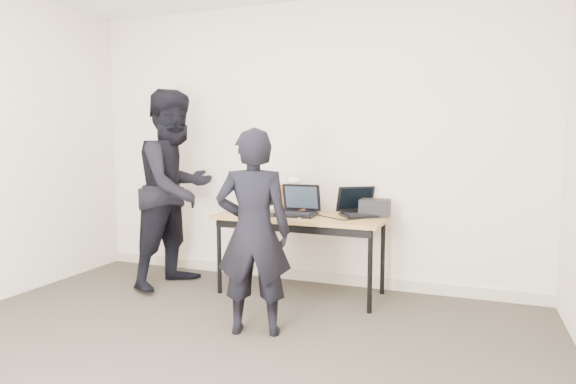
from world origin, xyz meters
The scene contains 13 objects.
room centered at (0.00, 0.00, 1.35)m, with size 4.60×4.60×2.80m.
desk centered at (0.14, 1.83, 0.66)m, with size 1.52×0.69×0.72m.
laptop_beige centered at (-0.31, 1.83, 0.77)m, with size 0.35×0.34×0.25m.
laptop_center centered at (0.11, 1.84, 0.78)m, with size 0.36×0.35×0.27m.
laptop_right centered at (0.63, 2.00, 0.78)m, with size 0.47×0.47×0.25m.
leather_satchel centered at (-0.04, 2.05, 0.85)m, with size 0.37×0.19×0.25m.
tissue centered at (-0.01, 2.06, 1.00)m, with size 0.13×0.10×0.08m, color white.
equipment_box centered at (0.77, 2.02, 0.79)m, with size 0.26×0.22×0.15m, color black.
power_brick centered at (-0.08, 1.66, 0.74)m, with size 0.08×0.05×0.03m, color black.
cables centered at (0.28, 1.76, 0.72)m, with size 0.99×0.25×0.01m.
person_typist centered at (0.11, 0.87, 0.74)m, with size 0.54×0.35×1.47m, color black.
person_observer centered at (-1.07, 1.69, 0.93)m, with size 0.90×0.70×1.86m, color black.
baseboard centered at (0.00, 2.23, 0.05)m, with size 4.50×0.03×0.10m, color #BDB49D.
Camera 1 is at (1.52, -2.19, 1.38)m, focal length 30.00 mm.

